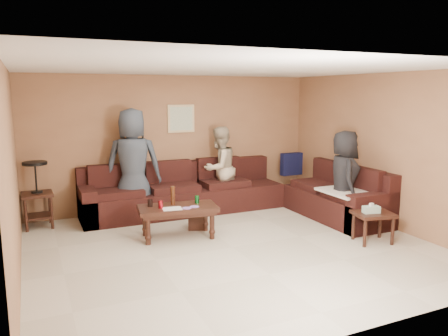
# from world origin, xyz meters

# --- Properties ---
(room) EXTENTS (5.60, 5.50, 2.50)m
(room) POSITION_xyz_m (0.00, 0.00, 1.66)
(room) COLOR beige
(room) RESTS_ON ground
(sectional_sofa) EXTENTS (4.65, 2.90, 0.97)m
(sectional_sofa) POSITION_xyz_m (0.81, 1.52, 0.33)
(sectional_sofa) COLOR black
(sectional_sofa) RESTS_ON ground
(coffee_table) EXTENTS (1.24, 0.75, 0.77)m
(coffee_table) POSITION_xyz_m (-0.57, 0.75, 0.41)
(coffee_table) COLOR #321810
(coffee_table) RESTS_ON ground
(end_table_left) EXTENTS (0.49, 0.49, 1.09)m
(end_table_left) POSITION_xyz_m (-2.48, 2.17, 0.57)
(end_table_left) COLOR #321810
(end_table_left) RESTS_ON ground
(side_table_right) EXTENTS (0.63, 0.56, 0.60)m
(side_table_right) POSITION_xyz_m (1.97, -0.65, 0.39)
(side_table_right) COLOR #321810
(side_table_right) RESTS_ON ground
(waste_bin) EXTENTS (0.35, 0.35, 0.33)m
(waste_bin) POSITION_xyz_m (-0.15, 1.04, 0.16)
(waste_bin) COLOR #321810
(waste_bin) RESTS_ON ground
(wall_art) EXTENTS (0.52, 0.04, 0.52)m
(wall_art) POSITION_xyz_m (0.10, 2.48, 1.70)
(wall_art) COLOR #CFB781
(wall_art) RESTS_ON ground
(person_left) EXTENTS (1.09, 0.88, 1.93)m
(person_left) POSITION_xyz_m (-0.94, 2.01, 0.97)
(person_left) COLOR #303843
(person_left) RESTS_ON ground
(person_middle) EXTENTS (0.94, 0.86, 1.56)m
(person_middle) POSITION_xyz_m (0.69, 2.03, 0.78)
(person_middle) COLOR tan
(person_middle) RESTS_ON ground
(person_right) EXTENTS (0.78, 0.91, 1.58)m
(person_right) POSITION_xyz_m (2.15, 0.25, 0.79)
(person_right) COLOR black
(person_right) RESTS_ON ground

